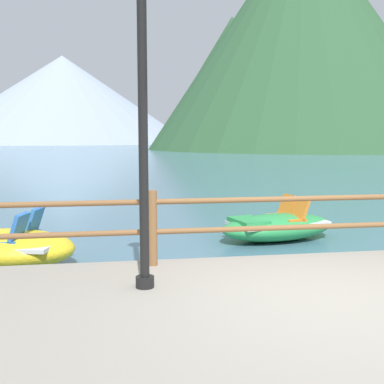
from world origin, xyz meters
TOP-DOWN VIEW (x-y plane):
  - ground_plane at (0.00, 40.00)m, footprint 200.00×200.00m
  - dock_railing at (-0.00, 1.55)m, footprint 23.92×0.12m
  - lamp_post at (-1.85, 0.69)m, footprint 0.28×0.28m
  - pedal_boat_0 at (-3.84, 3.21)m, footprint 2.39×1.85m
  - pedal_boat_3 at (0.93, 4.39)m, footprint 2.58×1.66m
  - cliff_headland at (23.87, 65.11)m, footprint 45.89×45.89m
  - distant_peak at (-15.94, 125.73)m, footprint 67.87×67.87m

SIDE VIEW (x-z plane):
  - ground_plane at x=0.00m, z-range 0.00..0.00m
  - pedal_boat_3 at x=0.93m, z-range -0.15..0.70m
  - pedal_boat_0 at x=-3.84m, z-range -0.14..0.76m
  - dock_railing at x=0.00m, z-range 0.50..1.45m
  - lamp_post at x=-1.85m, z-range 0.84..5.33m
  - distant_peak at x=-15.94m, z-range 0.00..22.82m
  - cliff_headland at x=23.87m, z-range -1.06..33.32m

